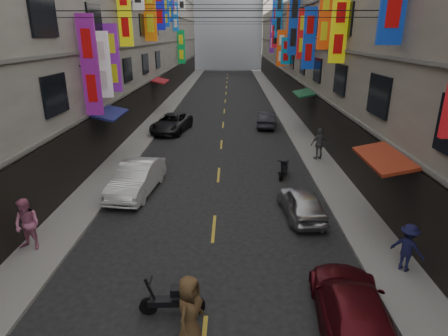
{
  "coord_description": "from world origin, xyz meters",
  "views": [
    {
      "loc": [
        0.65,
        4.86,
        7.26
      ],
      "look_at": [
        0.48,
        14.03,
        3.97
      ],
      "focal_mm": 30.0,
      "sensor_mm": 36.0,
      "label": 1
    }
  ],
  "objects_px": {
    "car_left_far": "(172,123)",
    "car_right_mid": "(301,203)",
    "car_left_mid": "(137,178)",
    "car_right_far": "(267,119)",
    "car_right_near": "(352,309)",
    "pedestrian_rfar": "(320,144)",
    "pedestrian_lfar": "(27,225)",
    "pedestrian_crossing": "(190,312)",
    "scooter_far_right": "(284,169)",
    "scooter_crossing": "(173,300)",
    "pedestrian_rnear": "(408,247)"
  },
  "relations": [
    {
      "from": "car_right_far",
      "to": "pedestrian_rnear",
      "type": "bearing_deg",
      "value": 105.92
    },
    {
      "from": "pedestrian_crossing",
      "to": "scooter_far_right",
      "type": "bearing_deg",
      "value": 2.13
    },
    {
      "from": "pedestrian_lfar",
      "to": "pedestrian_crossing",
      "type": "xyz_separation_m",
      "value": [
        6.05,
        -4.1,
        -0.1
      ]
    },
    {
      "from": "car_left_far",
      "to": "car_right_mid",
      "type": "relative_size",
      "value": 1.38
    },
    {
      "from": "scooter_crossing",
      "to": "car_right_mid",
      "type": "relative_size",
      "value": 0.5
    },
    {
      "from": "car_right_near",
      "to": "pedestrian_rnear",
      "type": "height_order",
      "value": "pedestrian_rnear"
    },
    {
      "from": "car_left_mid",
      "to": "car_right_mid",
      "type": "relative_size",
      "value": 1.28
    },
    {
      "from": "car_right_mid",
      "to": "pedestrian_rfar",
      "type": "height_order",
      "value": "pedestrian_rfar"
    },
    {
      "from": "car_left_mid",
      "to": "pedestrian_lfar",
      "type": "bearing_deg",
      "value": -109.04
    },
    {
      "from": "scooter_far_right",
      "to": "car_left_far",
      "type": "distance_m",
      "value": 12.3
    },
    {
      "from": "pedestrian_rfar",
      "to": "car_left_far",
      "type": "bearing_deg",
      "value": -52.78
    },
    {
      "from": "pedestrian_rfar",
      "to": "pedestrian_crossing",
      "type": "relative_size",
      "value": 0.99
    },
    {
      "from": "scooter_far_right",
      "to": "pedestrian_rnear",
      "type": "relative_size",
      "value": 1.09
    },
    {
      "from": "scooter_far_right",
      "to": "car_right_mid",
      "type": "relative_size",
      "value": 0.49
    },
    {
      "from": "scooter_far_right",
      "to": "car_left_far",
      "type": "xyz_separation_m",
      "value": [
        -7.51,
        9.74,
        0.25
      ]
    },
    {
      "from": "car_right_near",
      "to": "car_right_mid",
      "type": "height_order",
      "value": "car_right_near"
    },
    {
      "from": "car_right_far",
      "to": "car_left_mid",
      "type": "bearing_deg",
      "value": 69.94
    },
    {
      "from": "car_right_far",
      "to": "pedestrian_rnear",
      "type": "height_order",
      "value": "pedestrian_rnear"
    },
    {
      "from": "scooter_crossing",
      "to": "car_right_far",
      "type": "relative_size",
      "value": 0.46
    },
    {
      "from": "pedestrian_lfar",
      "to": "pedestrian_rfar",
      "type": "bearing_deg",
      "value": 51.49
    },
    {
      "from": "car_left_far",
      "to": "car_right_mid",
      "type": "bearing_deg",
      "value": -52.21
    },
    {
      "from": "car_right_mid",
      "to": "pedestrian_lfar",
      "type": "distance_m",
      "value": 10.42
    },
    {
      "from": "pedestrian_lfar",
      "to": "pedestrian_rnear",
      "type": "xyz_separation_m",
      "value": [
        12.62,
        -1.0,
        -0.14
      ]
    },
    {
      "from": "car_right_far",
      "to": "car_left_far",
      "type": "bearing_deg",
      "value": 20.99
    },
    {
      "from": "car_left_mid",
      "to": "car_left_far",
      "type": "bearing_deg",
      "value": 97.16
    },
    {
      "from": "car_left_mid",
      "to": "car_left_far",
      "type": "relative_size",
      "value": 0.92
    },
    {
      "from": "pedestrian_rnear",
      "to": "pedestrian_rfar",
      "type": "xyz_separation_m",
      "value": [
        -0.28,
        11.29,
        0.16
      ]
    },
    {
      "from": "car_right_near",
      "to": "pedestrian_rfar",
      "type": "xyz_separation_m",
      "value": [
        2.19,
        13.82,
        0.44
      ]
    },
    {
      "from": "car_left_mid",
      "to": "pedestrian_crossing",
      "type": "bearing_deg",
      "value": -62.8
    },
    {
      "from": "car_right_far",
      "to": "pedestrian_crossing",
      "type": "distance_m",
      "value": 23.47
    },
    {
      "from": "pedestrian_lfar",
      "to": "pedestrian_rfar",
      "type": "xyz_separation_m",
      "value": [
        12.34,
        10.28,
        0.02
      ]
    },
    {
      "from": "scooter_far_right",
      "to": "pedestrian_lfar",
      "type": "bearing_deg",
      "value": 55.68
    },
    {
      "from": "scooter_far_right",
      "to": "car_left_mid",
      "type": "relative_size",
      "value": 0.38
    },
    {
      "from": "car_right_mid",
      "to": "car_right_far",
      "type": "xyz_separation_m",
      "value": [
        0.01,
        16.11,
        0.03
      ]
    },
    {
      "from": "car_right_near",
      "to": "pedestrian_crossing",
      "type": "distance_m",
      "value": 4.15
    },
    {
      "from": "scooter_crossing",
      "to": "pedestrian_rnear",
      "type": "distance_m",
      "value": 7.45
    },
    {
      "from": "scooter_crossing",
      "to": "pedestrian_lfar",
      "type": "height_order",
      "value": "pedestrian_lfar"
    },
    {
      "from": "car_left_far",
      "to": "pedestrian_lfar",
      "type": "bearing_deg",
      "value": -87.86
    },
    {
      "from": "car_right_far",
      "to": "pedestrian_crossing",
      "type": "bearing_deg",
      "value": 88.77
    },
    {
      "from": "car_left_mid",
      "to": "pedestrian_lfar",
      "type": "distance_m",
      "value": 5.83
    },
    {
      "from": "scooter_crossing",
      "to": "pedestrian_crossing",
      "type": "relative_size",
      "value": 0.93
    },
    {
      "from": "scooter_far_right",
      "to": "pedestrian_rfar",
      "type": "bearing_deg",
      "value": -114.54
    },
    {
      "from": "car_right_near",
      "to": "pedestrian_rnear",
      "type": "xyz_separation_m",
      "value": [
        2.48,
        2.53,
        0.28
      ]
    },
    {
      "from": "pedestrian_rfar",
      "to": "car_left_mid",
      "type": "bearing_deg",
      "value": 9.59
    },
    {
      "from": "car_right_near",
      "to": "car_right_far",
      "type": "distance_m",
      "value": 22.58
    },
    {
      "from": "pedestrian_lfar",
      "to": "car_right_near",
      "type": "bearing_deg",
      "value": -7.55
    },
    {
      "from": "scooter_far_right",
      "to": "car_right_near",
      "type": "xyz_separation_m",
      "value": [
        0.27,
        -11.15,
        0.2
      ]
    },
    {
      "from": "pedestrian_rnear",
      "to": "pedestrian_rfar",
      "type": "relative_size",
      "value": 0.84
    },
    {
      "from": "car_right_near",
      "to": "pedestrian_crossing",
      "type": "xyz_separation_m",
      "value": [
        -4.1,
        -0.56,
        0.32
      ]
    },
    {
      "from": "car_left_mid",
      "to": "car_right_far",
      "type": "xyz_separation_m",
      "value": [
        7.49,
        13.78,
        -0.12
      ]
    }
  ]
}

